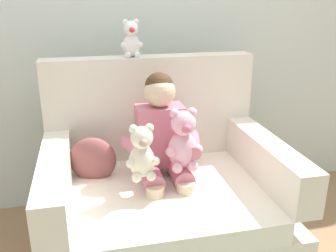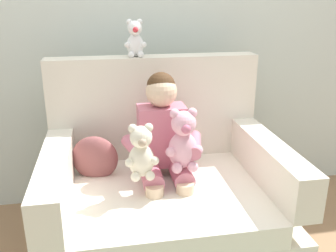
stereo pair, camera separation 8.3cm
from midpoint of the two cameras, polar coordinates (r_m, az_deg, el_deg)
name	(u,v)px [view 2 (the right image)]	position (r m, az deg, el deg)	size (l,w,h in m)	color
back_wall	(145,15)	(2.59, -2.63, 16.47)	(6.00, 0.10, 2.60)	silver
armchair	(164,200)	(2.16, 0.50, -11.25)	(1.26, 0.98, 1.09)	silver
seated_child	(164,142)	(2.03, 0.50, -2.45)	(0.45, 0.39, 0.82)	#C66B7F
plush_pink	(183,141)	(1.91, 3.58, -2.35)	(0.19, 0.16, 0.33)	#EAA8BC
plush_cream	(141,153)	(1.83, -2.78, -4.12)	(0.17, 0.14, 0.28)	silver
plush_white_on_backrest	(135,39)	(2.21, -3.94, 13.02)	(0.13, 0.10, 0.21)	white
throw_pillow	(95,158)	(2.14, -9.98, -4.85)	(0.26, 0.12, 0.26)	#8C4C4C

